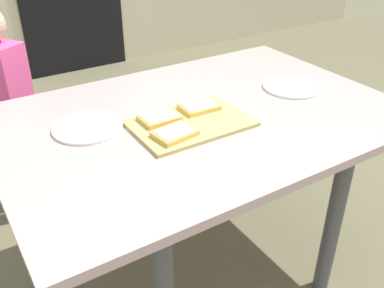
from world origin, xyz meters
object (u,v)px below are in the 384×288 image
object	(u,v)px
child_left	(6,107)
pizza_slice_near_left	(175,133)
pizza_slice_far_left	(159,118)
dining_table	(201,136)
cutting_board	(190,123)
pizza_slice_far_right	(200,107)
plate_white_left	(88,127)
plate_white_right	(292,87)

from	to	relation	value
child_left	pizza_slice_near_left	bearing A→B (deg)	-68.83
pizza_slice_near_left	pizza_slice_far_left	distance (m)	0.12
dining_table	cutting_board	bearing A→B (deg)	-146.61
pizza_slice_far_right	plate_white_left	size ratio (longest dim) A/B	0.56
dining_table	pizza_slice_near_left	bearing A→B (deg)	-147.78
dining_table	cutting_board	xyz separation A→B (m)	(-0.08, -0.05, 0.10)
pizza_slice_near_left	pizza_slice_far_right	xyz separation A→B (m)	(0.17, 0.12, 0.00)
dining_table	pizza_slice_far_left	world-z (taller)	pizza_slice_far_left
dining_table	plate_white_right	size ratio (longest dim) A/B	6.05
pizza_slice_far_right	plate_white_left	distance (m)	0.40
dining_table	plate_white_right	xyz separation A→B (m)	(0.44, 0.00, 0.10)
cutting_board	pizza_slice_far_left	size ratio (longest dim) A/B	3.01
plate_white_right	dining_table	bearing A→B (deg)	-179.58
pizza_slice_far_right	child_left	xyz separation A→B (m)	(-0.53, 0.80, -0.19)
dining_table	pizza_slice_near_left	size ratio (longest dim) A/B	10.09
dining_table	pizza_slice_far_right	bearing A→B (deg)	80.07
cutting_board	plate_white_right	xyz separation A→B (m)	(0.52, 0.05, -0.00)
dining_table	pizza_slice_near_left	world-z (taller)	pizza_slice_near_left
dining_table	plate_white_right	bearing A→B (deg)	0.42
dining_table	plate_white_left	bearing A→B (deg)	164.33
pizza_slice_far_left	plate_white_right	xyz separation A→B (m)	(0.60, -0.01, -0.02)
pizza_slice_far_left	dining_table	bearing A→B (deg)	-4.62
pizza_slice_near_left	pizza_slice_far_left	xyz separation A→B (m)	(0.01, 0.12, 0.00)
pizza_slice_near_left	plate_white_left	size ratio (longest dim) A/B	0.60
pizza_slice_far_left	plate_white_right	distance (m)	0.60
dining_table	child_left	size ratio (longest dim) A/B	1.36
cutting_board	pizza_slice_near_left	bearing A→B (deg)	-148.75
pizza_slice_far_right	plate_white_right	xyz separation A→B (m)	(0.44, -0.01, -0.02)
plate_white_right	child_left	bearing A→B (deg)	139.92
pizza_slice_far_right	pizza_slice_far_left	distance (m)	0.16
dining_table	pizza_slice_far_left	size ratio (longest dim) A/B	10.88
plate_white_left	plate_white_right	world-z (taller)	same
pizza_slice_near_left	pizza_slice_far_right	bearing A→B (deg)	35.11
cutting_board	plate_white_left	distance (m)	0.34
pizza_slice_near_left	dining_table	bearing A→B (deg)	32.22
cutting_board	pizza_slice_far_right	distance (m)	0.10
pizza_slice_near_left	child_left	xyz separation A→B (m)	(-0.36, 0.93, -0.19)
pizza_slice_near_left	pizza_slice_far_right	size ratio (longest dim) A/B	1.06
pizza_slice_far_right	dining_table	bearing A→B (deg)	-99.93
cutting_board	child_left	bearing A→B (deg)	117.56
dining_table	pizza_slice_near_left	distance (m)	0.23
pizza_slice_far_left	plate_white_right	world-z (taller)	pizza_slice_far_left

